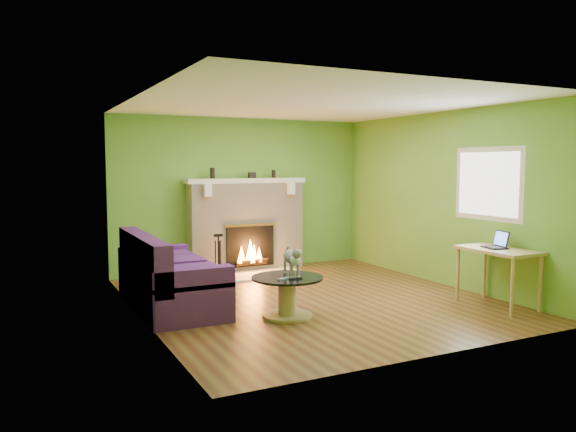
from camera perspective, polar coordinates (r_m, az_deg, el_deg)
name	(u,v)px	position (r m, az deg, el deg)	size (l,w,h in m)	color
floor	(311,299)	(7.66, 2.39, -8.43)	(5.00, 5.00, 0.00)	#552B18
ceiling	(312,104)	(7.49, 2.47, 11.30)	(5.00, 5.00, 0.00)	white
wall_back	(242,194)	(9.72, -4.70, 2.22)	(5.00, 5.00, 0.00)	#55922F
wall_front	(441,219)	(5.42, 15.29, -0.34)	(5.00, 5.00, 0.00)	#55922F
wall_left	(141,209)	(6.68, -14.74, 0.69)	(5.00, 5.00, 0.00)	#55922F
wall_right	(443,199)	(8.77, 15.43, 1.72)	(5.00, 5.00, 0.00)	#55922F
window_frame	(488,184)	(8.10, 19.66, 3.10)	(1.20, 1.20, 0.00)	silver
window_pane	(488,184)	(8.10, 19.63, 3.10)	(1.06, 1.06, 0.00)	white
fireplace	(246,226)	(9.59, -4.26, -0.98)	(2.10, 0.46, 1.58)	beige
hearth	(258,275)	(9.24, -3.02, -5.97)	(1.50, 0.75, 0.03)	beige
mantel	(246,181)	(9.52, -4.25, 3.60)	(2.10, 0.28, 0.08)	white
sofa	(166,279)	(7.32, -12.24, -6.27)	(0.95, 2.10, 0.94)	#47175A
coffee_table	(287,294)	(6.74, -0.08, -7.89)	(0.85, 0.85, 0.48)	tan
desk	(498,256)	(7.64, 20.58, -3.79)	(0.58, 1.01, 0.74)	tan
cat	(291,260)	(6.74, 0.34, -4.51)	(0.22, 0.59, 0.37)	slate
remote_silver	(284,279)	(6.54, -0.41, -6.37)	(0.17, 0.04, 0.02)	gray
remote_black	(296,279)	(6.54, 0.78, -6.38)	(0.16, 0.04, 0.02)	black
laptop	(495,240)	(7.63, 20.25, -2.27)	(0.26, 0.29, 0.22)	black
fire_tools	(219,255)	(9.09, -7.06, -3.92)	(0.18, 0.18, 0.68)	black
mantel_vase_left	(212,173)	(9.34, -7.68, 4.34)	(0.08, 0.08, 0.18)	black
mantel_vase_right	(274,174)	(9.76, -1.48, 4.30)	(0.07, 0.07, 0.14)	black
mantel_box	(252,175)	(9.59, -3.68, 4.16)	(0.12, 0.08, 0.10)	black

